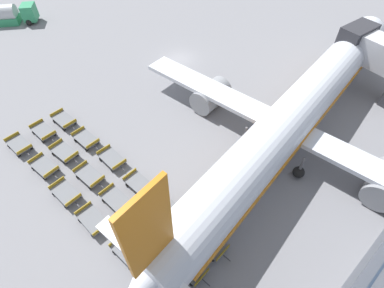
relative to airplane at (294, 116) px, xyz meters
name	(u,v)px	position (x,y,z in m)	size (l,w,h in m)	color
ground_plane	(179,59)	(-18.86, 1.67, -3.31)	(500.00, 500.00, 0.00)	gray
airplane	(294,116)	(0.00, 0.00, 0.00)	(34.15, 43.62, 11.91)	silver
fuel_tanker_primary	(8,15)	(-44.59, -11.49, -1.99)	(6.22, 7.67, 3.13)	#2D8C5B
baggage_dolly_row_near_col_a	(19,145)	(-17.02, -20.50, -2.84)	(3.46, 1.88, 0.92)	slate
baggage_dolly_row_near_col_b	(44,166)	(-12.72, -19.79, -2.84)	(3.47, 1.95, 0.92)	slate
baggage_dolly_row_near_col_c	(66,193)	(-8.72, -19.63, -2.84)	(3.46, 1.87, 0.92)	slate
baggage_dolly_row_near_col_d	(93,220)	(-4.89, -19.18, -2.84)	(3.44, 1.79, 0.92)	slate
baggage_dolly_row_near_col_e	(129,251)	(-0.79, -18.47, -2.84)	(3.46, 1.87, 0.92)	slate
baggage_dolly_row_mid_a_col_a	(43,131)	(-17.24, -17.93, -2.84)	(3.45, 1.85, 0.92)	slate
baggage_dolly_row_mid_a_col_b	(64,152)	(-13.15, -17.62, -2.84)	(3.47, 1.95, 0.92)	slate
baggage_dolly_row_mid_a_col_c	(89,175)	(-9.02, -17.20, -2.84)	(3.46, 1.90, 0.92)	slate
baggage_dolly_row_mid_a_col_d	(116,200)	(-5.23, -16.75, -2.84)	(3.45, 1.85, 0.92)	slate
baggage_dolly_row_mid_a_col_e	(153,230)	(-0.99, -16.10, -2.84)	(3.47, 1.95, 0.92)	slate
baggage_dolly_row_mid_a_col_f	(188,266)	(2.98, -15.89, -2.84)	(3.46, 1.86, 0.92)	slate
baggage_dolly_row_mid_b_col_a	(64,120)	(-17.42, -15.58, -2.84)	(3.45, 1.85, 0.92)	slate
baggage_dolly_row_mid_b_col_b	(86,139)	(-13.31, -15.21, -2.84)	(3.45, 1.86, 0.92)	slate
baggage_dolly_row_mid_b_col_c	(112,159)	(-9.37, -14.64, -2.84)	(3.43, 1.78, 0.92)	slate
baggage_dolly_row_mid_b_col_d	(140,184)	(-5.22, -14.38, -2.84)	(3.45, 1.84, 0.92)	slate
baggage_dolly_row_mid_b_col_e	(170,211)	(-1.37, -14.03, -2.84)	(3.45, 1.86, 0.92)	slate
baggage_dolly_row_mid_b_col_f	(209,243)	(2.75, -13.56, -2.84)	(3.45, 1.85, 0.92)	slate
stand_guidance_stripe	(240,207)	(2.12, -9.28, -3.31)	(3.55, 21.94, 0.01)	white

